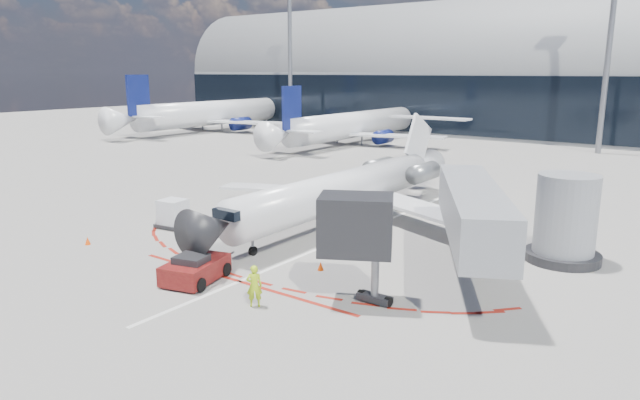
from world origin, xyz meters
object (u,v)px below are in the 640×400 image
Objects in this scene: pushback_tug at (195,269)px; ramp_worker at (254,286)px; uld_container at (173,214)px; regional_jet at (350,187)px.

ramp_worker is (4.50, -0.59, 0.34)m from pushback_tug.
pushback_tug is 2.47× the size of uld_container.
ramp_worker is 14.68m from uld_container.
pushback_tug is (0.44, -14.60, -1.67)m from regional_jet.
uld_container is at bearing 131.61° from pushback_tug.
uld_container is (-8.25, -8.74, -1.35)m from regional_jet.
regional_jet is at bearing 77.31° from pushback_tug.
ramp_worker reaches higher than pushback_tug.
pushback_tug is 10.49m from uld_container.
regional_jet is at bearing -112.84° from ramp_worker.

